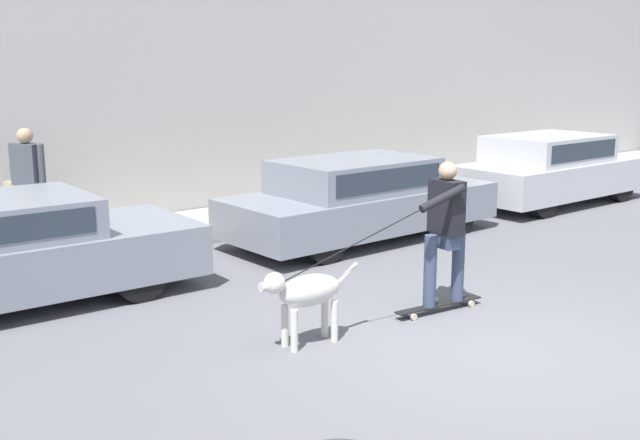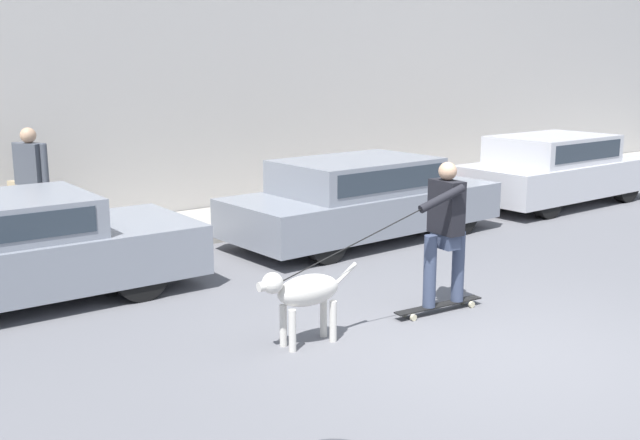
{
  "view_description": "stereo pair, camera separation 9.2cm",
  "coord_description": "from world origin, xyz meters",
  "px_view_note": "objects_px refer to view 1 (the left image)",
  "views": [
    {
      "loc": [
        -5.37,
        -4.22,
        2.65
      ],
      "look_at": [
        -0.48,
        2.1,
        0.95
      ],
      "focal_mm": 42.0,
      "sensor_mm": 36.0,
      "label": 1
    },
    {
      "loc": [
        -5.3,
        -4.28,
        2.65
      ],
      "look_at": [
        -0.48,
        2.1,
        0.95
      ],
      "focal_mm": 42.0,
      "sensor_mm": 36.0,
      "label": 2
    }
  ],
  "objects_px": {
    "dog": "(306,293)",
    "skateboarder": "(445,228)",
    "parked_car_2": "(550,170)",
    "pedestrian_with_bag": "(28,179)",
    "parked_car_1": "(360,200)",
    "fire_hydrant": "(432,192)"
  },
  "relations": [
    {
      "from": "skateboarder",
      "to": "pedestrian_with_bag",
      "type": "xyz_separation_m",
      "value": [
        -2.66,
        5.44,
        0.11
      ]
    },
    {
      "from": "dog",
      "to": "pedestrian_with_bag",
      "type": "relative_size",
      "value": 0.68
    },
    {
      "from": "parked_car_1",
      "to": "pedestrian_with_bag",
      "type": "relative_size",
      "value": 2.75
    },
    {
      "from": "parked_car_1",
      "to": "skateboarder",
      "type": "xyz_separation_m",
      "value": [
        -1.49,
        -3.09,
        0.31
      ]
    },
    {
      "from": "parked_car_2",
      "to": "skateboarder",
      "type": "relative_size",
      "value": 1.54
    },
    {
      "from": "dog",
      "to": "skateboarder",
      "type": "xyz_separation_m",
      "value": [
        1.75,
        -0.11,
        0.41
      ]
    },
    {
      "from": "dog",
      "to": "skateboarder",
      "type": "bearing_deg",
      "value": 179.77
    },
    {
      "from": "parked_car_2",
      "to": "fire_hydrant",
      "type": "relative_size",
      "value": 6.08
    },
    {
      "from": "skateboarder",
      "to": "pedestrian_with_bag",
      "type": "relative_size",
      "value": 1.63
    },
    {
      "from": "parked_car_1",
      "to": "parked_car_2",
      "type": "height_order",
      "value": "parked_car_2"
    },
    {
      "from": "dog",
      "to": "fire_hydrant",
      "type": "height_order",
      "value": "dog"
    },
    {
      "from": "pedestrian_with_bag",
      "to": "dog",
      "type": "bearing_deg",
      "value": -108.43
    },
    {
      "from": "parked_car_1",
      "to": "pedestrian_with_bag",
      "type": "distance_m",
      "value": 4.79
    },
    {
      "from": "parked_car_2",
      "to": "fire_hydrant",
      "type": "xyz_separation_m",
      "value": [
        -2.32,
        0.84,
        -0.3
      ]
    },
    {
      "from": "parked_car_1",
      "to": "fire_hydrant",
      "type": "height_order",
      "value": "parked_car_1"
    },
    {
      "from": "pedestrian_with_bag",
      "to": "fire_hydrant",
      "type": "distance_m",
      "value": 6.78
    },
    {
      "from": "dog",
      "to": "pedestrian_with_bag",
      "type": "bearing_deg",
      "value": -77.07
    },
    {
      "from": "dog",
      "to": "skateboarder",
      "type": "height_order",
      "value": "skateboarder"
    },
    {
      "from": "parked_car_1",
      "to": "pedestrian_with_bag",
      "type": "bearing_deg",
      "value": 148.55
    },
    {
      "from": "parked_car_2",
      "to": "pedestrian_with_bag",
      "type": "xyz_separation_m",
      "value": [
        -8.89,
        2.35,
        0.38
      ]
    },
    {
      "from": "dog",
      "to": "skateboarder",
      "type": "relative_size",
      "value": 0.42
    },
    {
      "from": "parked_car_2",
      "to": "pedestrian_with_bag",
      "type": "bearing_deg",
      "value": 164.27
    }
  ]
}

